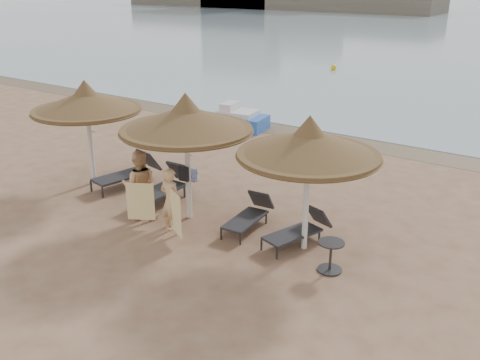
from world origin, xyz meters
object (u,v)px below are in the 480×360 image
object	(u,v)px
palapa_right	(309,144)
lounger_near_right	(250,214)
palapa_center	(186,120)
person_right	(171,196)
person_left	(139,180)
lounger_far_left	(130,171)
pedal_boat	(238,119)
side_table	(330,257)
lounger_near_left	(165,186)
lounger_far_right	(300,229)
palapa_left	(86,102)

from	to	relation	value
palapa_right	lounger_near_right	size ratio (longest dim) A/B	1.76
palapa_center	person_right	xyz separation A→B (m)	(0.22, -0.90, -1.58)
palapa_center	person_left	world-z (taller)	palapa_center
lounger_far_left	pedal_boat	size ratio (longest dim) A/B	0.91
lounger_far_left	lounger_near_right	xyz separation A→B (m)	(4.38, -0.35, -0.07)
person_left	side_table	bearing A→B (deg)	145.39
lounger_near_right	lounger_near_left	bearing A→B (deg)	173.79
palapa_right	person_left	world-z (taller)	palapa_right
palapa_center	person_right	world-z (taller)	palapa_center
lounger_far_right	lounger_near_right	bearing A→B (deg)	-163.54
lounger_far_right	pedal_boat	distance (m)	9.73
palapa_left	lounger_far_left	distance (m)	2.28
lounger_far_left	lounger_far_right	distance (m)	5.77
palapa_right	lounger_near_left	bearing A→B (deg)	176.47
palapa_center	pedal_boat	bearing A→B (deg)	116.38
palapa_right	palapa_left	bearing A→B (deg)	179.54
palapa_right	lounger_far_right	size ratio (longest dim) A/B	1.71
palapa_center	lounger_far_left	distance (m)	3.61
lounger_far_left	lounger_near_left	world-z (taller)	lounger_near_left
lounger_near_left	person_right	world-z (taller)	person_right
lounger_far_right	side_table	world-z (taller)	lounger_far_right
palapa_left	person_left	bearing A→B (deg)	-18.74
side_table	palapa_right	bearing A→B (deg)	147.63
palapa_left	person_left	size ratio (longest dim) A/B	1.48
lounger_far_left	lounger_far_right	size ratio (longest dim) A/B	1.18
palapa_left	person_left	xyz separation A→B (m)	(2.86, -0.97, -1.38)
palapa_center	palapa_right	bearing A→B (deg)	3.70
person_left	pedal_boat	world-z (taller)	person_left
lounger_far_right	pedal_boat	xyz separation A→B (m)	(-6.64, 7.12, 0.03)
palapa_right	pedal_boat	distance (m)	10.20
palapa_center	lounger_near_right	world-z (taller)	palapa_center
lounger_near_left	pedal_boat	bearing A→B (deg)	107.78
person_left	lounger_far_right	bearing A→B (deg)	157.06
lounger_near_right	lounger_far_left	bearing A→B (deg)	170.65
palapa_left	palapa_center	distance (m)	3.83
lounger_near_right	person_left	xyz separation A→B (m)	(-2.51, -1.11, 0.69)
palapa_left	lounger_far_left	xyz separation A→B (m)	(0.98, 0.49, -2.00)
palapa_right	side_table	world-z (taller)	palapa_right
lounger_far_left	lounger_near_left	xyz separation A→B (m)	(1.61, -0.28, 0.00)
palapa_left	person_right	world-z (taller)	palapa_left
palapa_center	pedal_boat	distance (m)	8.63
palapa_center	palapa_left	bearing A→B (deg)	176.13
palapa_left	palapa_center	size ratio (longest dim) A/B	0.95
palapa_left	lounger_far_right	size ratio (longest dim) A/B	1.70
lounger_near_left	side_table	xyz separation A→B (m)	(5.26, -0.84, -0.10)
lounger_far_left	person_right	size ratio (longest dim) A/B	1.13
palapa_left	lounger_near_right	world-z (taller)	palapa_left
lounger_near_left	palapa_left	bearing A→B (deg)	-177.02
palapa_left	lounger_near_left	xyz separation A→B (m)	(2.59, 0.21, -1.99)
palapa_center	person_left	bearing A→B (deg)	-143.36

